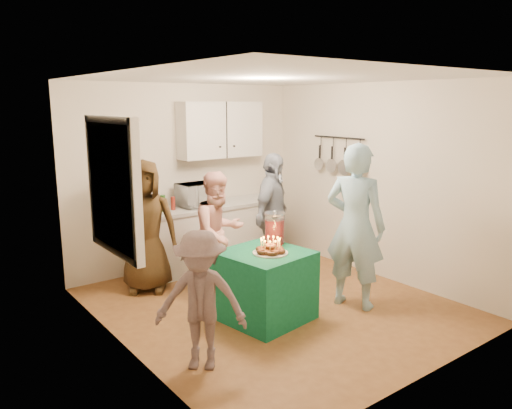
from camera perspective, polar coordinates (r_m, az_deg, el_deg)
floor at (r=5.98m, az=2.07°, el=-11.40°), size 4.00×4.00×0.00m
ceiling at (r=5.52m, az=2.27°, el=14.32°), size 4.00×4.00×0.00m
back_wall at (r=7.24m, az=-7.94°, el=3.24°), size 3.60×3.60×0.00m
left_wall at (r=4.70m, az=-15.07°, el=-1.54°), size 4.00×4.00×0.00m
right_wall at (r=6.88m, az=13.85°, el=2.57°), size 4.00×4.00×0.00m
window_night at (r=4.94m, az=-16.23°, el=1.98°), size 0.04×1.00×1.20m
counter at (r=7.27m, az=-5.21°, el=-3.68°), size 2.20×0.58×0.86m
countertop at (r=7.16m, az=-5.27°, el=-0.17°), size 2.24×0.62×0.05m
upper_cabinet at (r=7.31m, az=-4.04°, el=8.52°), size 1.30×0.30×0.80m
pot_rack at (r=7.24m, az=9.25°, el=5.59°), size 0.12×1.00×0.60m
microwave at (r=7.03m, az=-6.53°, el=1.14°), size 0.59×0.41×0.32m
party_table at (r=5.51m, az=1.00°, el=-9.22°), size 0.96×0.96×0.76m
donut_cake at (r=5.30m, az=1.66°, el=-4.69°), size 0.38×0.38×0.18m
punch_jar at (r=5.65m, az=2.13°, el=-2.83°), size 0.22×0.22×0.34m
man_birthday at (r=5.79m, az=11.26°, el=-2.46°), size 0.68×0.82×1.90m
woman_back_left at (r=6.33m, az=-12.57°, el=-2.46°), size 0.97×0.89×1.66m
woman_back_center at (r=6.18m, az=-4.28°, el=-3.23°), size 0.79×0.64×1.52m
woman_back_right at (r=6.75m, az=1.87°, el=-1.23°), size 1.06×0.86×1.68m
child_near_left at (r=4.47m, az=-6.34°, el=-10.85°), size 0.92×0.90×1.26m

